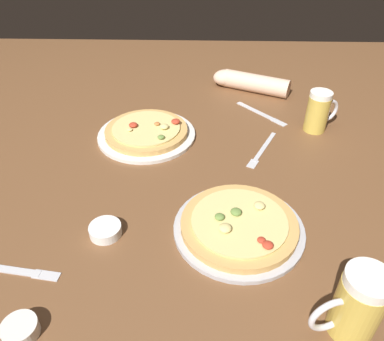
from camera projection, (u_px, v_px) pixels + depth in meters
The scene contains 11 objects.
ground_plane at pixel (192, 180), 1.12m from camera, with size 2.40×2.40×0.03m, color brown.
pizza_plate_near at pixel (239, 226), 0.93m from camera, with size 0.32×0.32×0.05m.
pizza_plate_far at pixel (147, 132), 1.27m from camera, with size 0.33×0.33×0.05m.
beer_mug_dark at pixel (357, 305), 0.68m from camera, with size 0.14×0.09×0.16m.
beer_mug_amber at pixel (319, 111), 1.28m from camera, with size 0.12×0.08×0.14m.
ramekin_sauce at pixel (105, 230), 0.92m from camera, with size 0.08×0.08×0.03m, color white.
ramekin_butter at pixel (20, 330), 0.71m from camera, with size 0.07×0.07×0.03m, color silver.
fork_left at pixel (262, 150), 1.21m from camera, with size 0.12×0.21×0.01m.
knife_right at pixel (12, 270), 0.84m from camera, with size 0.23×0.05×0.01m.
knife_spare at pixel (261, 113), 1.41m from camera, with size 0.17×0.18×0.01m.
diner_arm at pixel (248, 82), 1.55m from camera, with size 0.31×0.18×0.07m.
Camera 1 is at (0.03, -0.87, 0.69)m, focal length 35.47 mm.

